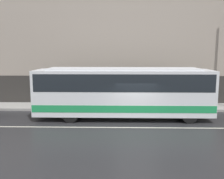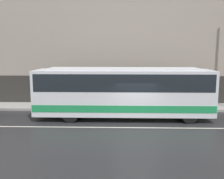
# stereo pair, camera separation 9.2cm
# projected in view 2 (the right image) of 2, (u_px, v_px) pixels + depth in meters

# --- Properties ---
(ground_plane) EXTENTS (60.00, 60.00, 0.00)m
(ground_plane) POSITION_uv_depth(u_px,v_px,m) (137.00, 128.00, 14.53)
(ground_plane) COLOR #262628
(sidewalk) EXTENTS (60.00, 2.39, 0.18)m
(sidewalk) POSITION_uv_depth(u_px,v_px,m) (132.00, 107.00, 19.65)
(sidewalk) COLOR #A09E99
(sidewalk) RESTS_ON ground_plane
(building_facade) EXTENTS (60.00, 0.35, 9.72)m
(building_facade) POSITION_uv_depth(u_px,v_px,m) (132.00, 48.00, 20.29)
(building_facade) COLOR gray
(building_facade) RESTS_ON ground_plane
(lane_stripe) EXTENTS (54.00, 0.14, 0.01)m
(lane_stripe) POSITION_uv_depth(u_px,v_px,m) (137.00, 128.00, 14.53)
(lane_stripe) COLOR beige
(lane_stripe) RESTS_ON ground_plane
(transit_bus) EXTENTS (11.41, 2.55, 3.34)m
(transit_bus) POSITION_uv_depth(u_px,v_px,m) (123.00, 90.00, 16.36)
(transit_bus) COLOR silver
(transit_bus) RESTS_ON ground_plane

